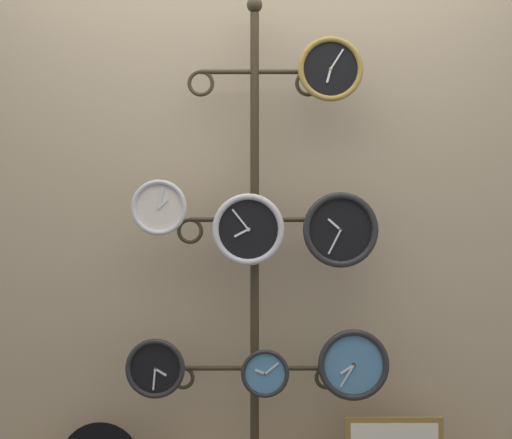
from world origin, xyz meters
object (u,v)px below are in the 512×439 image
clock_middle_center (250,229)px  clock_bottom_left (157,368)px  clock_top_right (332,69)px  clock_middle_right (342,230)px  display_stand (256,337)px  clock_middle_left (161,208)px  clock_bottom_center (266,373)px  clock_bottom_right (355,365)px

clock_middle_center → clock_bottom_left: bearing=179.9°
clock_top_right → clock_middle_center: (-0.33, -0.00, -0.64)m
clock_middle_center → clock_middle_right: clock_middle_right is taller
clock_middle_right → clock_bottom_left: (-0.73, -0.02, -0.55)m
display_stand → clock_middle_left: size_ratio=9.45×
clock_top_right → clock_middle_right: 0.64m
clock_middle_right → clock_bottom_center: (-0.30, -0.02, -0.57)m
clock_top_right → clock_bottom_center: (-0.26, -0.01, -1.20)m
clock_middle_left → clock_bottom_center: (0.42, -0.02, -0.65)m
clock_bottom_center → clock_middle_right: bearing=4.2°
clock_middle_center → clock_middle_right: size_ratio=0.95×
clock_bottom_left → clock_bottom_center: size_ratio=1.24×
display_stand → clock_bottom_left: (-0.39, -0.10, -0.11)m
clock_top_right → clock_middle_left: size_ratio=1.17×
clock_bottom_center → clock_bottom_right: 0.35m
clock_middle_right → clock_bottom_right: (0.05, -0.00, -0.54)m
clock_middle_left → clock_bottom_center: clock_middle_left is taller
clock_middle_center → clock_bottom_left: clock_middle_center is taller
clock_middle_center → clock_middle_left: bearing=178.2°
clock_middle_left → clock_middle_center: 0.37m
clock_middle_left → clock_bottom_right: 0.99m
clock_middle_center → clock_middle_right: (0.37, 0.02, -0.00)m
clock_bottom_right → clock_bottom_center: bearing=-176.8°
clock_middle_left → clock_middle_right: clock_middle_left is taller
clock_bottom_center → clock_bottom_right: clock_bottom_right is taller
clock_bottom_center → clock_middle_center: bearing=175.7°
display_stand → clock_middle_right: display_stand is taller
display_stand → clock_bottom_left: size_ratio=8.92×
display_stand → clock_bottom_right: display_stand is taller
display_stand → clock_bottom_left: display_stand is taller
clock_middle_center → clock_bottom_right: (0.42, 0.01, -0.54)m
clock_top_right → clock_bottom_center: size_ratio=1.37×
clock_middle_center → clock_bottom_center: 0.57m
clock_middle_center → clock_bottom_center: (0.07, -0.01, -0.57)m
clock_middle_left → clock_middle_right: 0.73m
clock_bottom_left → clock_middle_right: bearing=1.3°
clock_bottom_center → clock_bottom_right: size_ratio=0.67×
clock_bottom_center → display_stand: bearing=111.8°
clock_bottom_left → clock_bottom_right: size_ratio=0.83×
display_stand → clock_bottom_left: bearing=-166.0°
clock_middle_right → clock_middle_center: bearing=-177.3°
clock_middle_right → clock_bottom_center: size_ratio=1.58×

